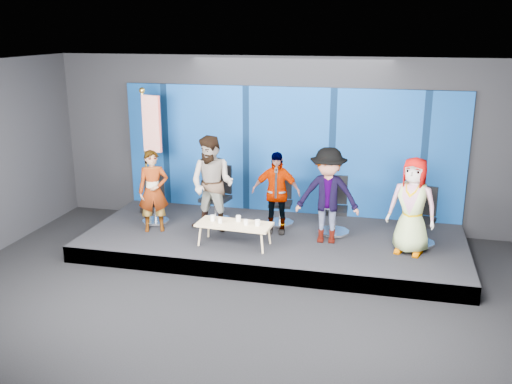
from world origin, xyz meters
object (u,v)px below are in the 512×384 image
(panelist_b, at_px, (212,184))
(panelist_d, at_px, (328,196))
(mug_b, at_px, (220,221))
(mug_d, at_px, (246,222))
(chair_e, at_px, (420,226))
(chair_c, at_px, (281,208))
(panelist_a, at_px, (153,191))
(mug_e, at_px, (258,223))
(flag_stand, at_px, (150,149))
(coffee_table, at_px, (234,225))
(mug_a, at_px, (213,218))
(chair_b, at_px, (217,204))
(chair_a, at_px, (155,207))
(panelist_c, at_px, (276,192))
(mug_c, at_px, (238,218))
(panelist_e, at_px, (412,206))
(chair_d, at_px, (334,215))

(panelist_b, xyz_separation_m, panelist_d, (2.18, -0.10, -0.04))
(mug_b, relative_size, mug_d, 0.99)
(chair_e, bearing_deg, chair_c, -174.19)
(chair_c, bearing_deg, chair_e, -14.84)
(mug_d, bearing_deg, panelist_b, 140.86)
(mug_b, bearing_deg, chair_c, 59.31)
(panelist_a, distance_m, chair_e, 4.93)
(mug_b, relative_size, mug_e, 0.89)
(mug_b, relative_size, flag_stand, 0.04)
(chair_c, relative_size, coffee_table, 0.71)
(panelist_a, bearing_deg, chair_e, -17.14)
(mug_a, height_order, flag_stand, flag_stand)
(chair_b, bearing_deg, mug_e, -37.11)
(chair_a, xyz_separation_m, panelist_a, (0.19, -0.46, 0.46))
(chair_a, relative_size, mug_d, 10.21)
(panelist_a, distance_m, mug_a, 1.35)
(chair_c, bearing_deg, mug_a, -131.58)
(panelist_d, bearing_deg, coffee_table, -163.43)
(panelist_c, bearing_deg, flag_stand, 165.03)
(chair_a, relative_size, chair_c, 1.00)
(chair_b, bearing_deg, panelist_b, -72.03)
(chair_a, bearing_deg, mug_d, -45.06)
(mug_d, bearing_deg, chair_c, 75.50)
(chair_b, distance_m, mug_c, 1.26)
(panelist_c, bearing_deg, panelist_e, -14.93)
(panelist_d, height_order, coffee_table, panelist_d)
(mug_a, height_order, mug_b, mug_a)
(panelist_c, relative_size, mug_a, 15.08)
(coffee_table, bearing_deg, flag_stand, 147.87)
(mug_d, bearing_deg, chair_e, 16.18)
(coffee_table, distance_m, mug_d, 0.23)
(panelist_a, xyz_separation_m, panelist_c, (2.26, 0.46, -0.00))
(panelist_d, distance_m, chair_e, 1.75)
(panelist_c, height_order, mug_a, panelist_c)
(chair_a, distance_m, chair_c, 2.49)
(panelist_b, bearing_deg, chair_e, 12.20)
(panelist_d, distance_m, mug_c, 1.64)
(panelist_c, distance_m, panelist_e, 2.49)
(chair_a, height_order, panelist_e, panelist_e)
(panelist_a, xyz_separation_m, panelist_b, (1.07, 0.27, 0.13))
(chair_d, bearing_deg, chair_b, 174.64)
(panelist_e, height_order, mug_b, panelist_e)
(mug_a, bearing_deg, mug_e, -4.28)
(chair_b, distance_m, panelist_e, 3.82)
(mug_c, bearing_deg, panelist_a, 171.90)
(coffee_table, height_order, mug_d, mug_d)
(chair_d, xyz_separation_m, mug_b, (-1.90, -1.09, 0.10))
(panelist_b, bearing_deg, mug_e, -23.54)
(chair_b, height_order, mug_d, chair_b)
(panelist_b, relative_size, chair_e, 1.76)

